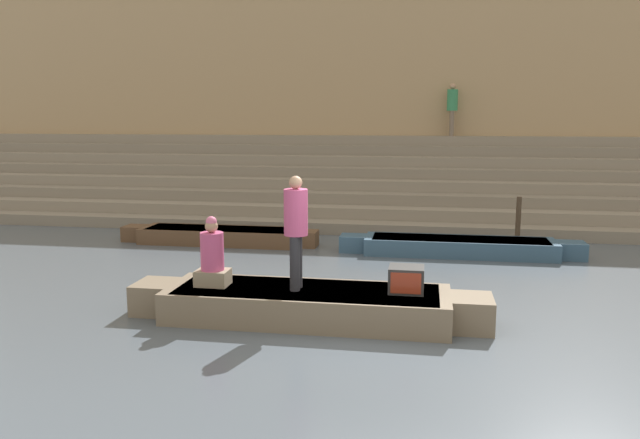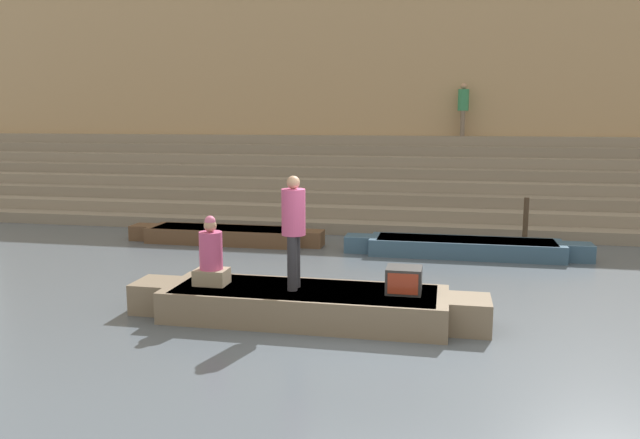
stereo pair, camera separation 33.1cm
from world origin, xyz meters
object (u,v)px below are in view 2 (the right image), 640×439
(rowboat_main, at_px, (305,303))
(person_standing, at_px, (294,225))
(mooring_post, at_px, (525,224))
(tv_set, at_px, (404,280))
(moored_boat_distant, at_px, (225,235))
(person_on_steps, at_px, (463,106))
(person_rowing, at_px, (211,257))
(moored_boat_shore, at_px, (465,247))

(rowboat_main, xyz_separation_m, person_standing, (-0.17, -0.01, 1.24))
(rowboat_main, xyz_separation_m, mooring_post, (3.97, 6.06, 0.37))
(tv_set, xyz_separation_m, moored_boat_distant, (-4.82, 5.36, -0.48))
(person_standing, xyz_separation_m, person_on_steps, (2.74, 12.50, 1.99))
(person_rowing, height_order, mooring_post, person_rowing)
(moored_boat_distant, distance_m, person_on_steps, 9.73)
(moored_boat_distant, bearing_deg, person_on_steps, 48.57)
(person_rowing, xyz_separation_m, moored_boat_shore, (4.08, 5.14, -0.72))
(moored_boat_shore, distance_m, person_on_steps, 8.07)
(moored_boat_distant, height_order, person_on_steps, person_on_steps)
(person_rowing, relative_size, person_on_steps, 0.63)
(person_standing, distance_m, mooring_post, 7.39)
(moored_boat_distant, height_order, mooring_post, mooring_post)
(person_rowing, relative_size, tv_set, 2.08)
(moored_boat_distant, xyz_separation_m, mooring_post, (7.27, 0.59, 0.42))
(moored_boat_shore, xyz_separation_m, moored_boat_distant, (-5.86, 0.35, 0.00))
(person_on_steps, bearing_deg, moored_boat_distant, -44.14)
(moored_boat_distant, bearing_deg, person_standing, -61.78)
(person_rowing, bearing_deg, person_standing, 6.56)
(person_on_steps, bearing_deg, person_rowing, -22.34)
(tv_set, distance_m, moored_boat_shore, 5.15)
(moored_boat_distant, bearing_deg, moored_boat_shore, -4.89)
(person_on_steps, bearing_deg, person_standing, -16.62)
(person_rowing, distance_m, mooring_post, 8.19)
(person_standing, bearing_deg, person_on_steps, 83.99)
(rowboat_main, relative_size, person_on_steps, 3.21)
(moored_boat_shore, relative_size, moored_boat_distant, 1.10)
(person_rowing, bearing_deg, tv_set, 8.40)
(mooring_post, bearing_deg, moored_boat_shore, -146.40)
(person_standing, height_order, mooring_post, person_standing)
(moored_boat_distant, bearing_deg, tv_set, -49.59)
(person_rowing, height_order, person_on_steps, person_on_steps)
(rowboat_main, bearing_deg, moored_boat_shore, 60.31)
(rowboat_main, distance_m, person_standing, 1.25)
(moored_boat_shore, height_order, moored_boat_distant, same)
(person_rowing, bearing_deg, rowboat_main, 6.72)
(moored_boat_shore, xyz_separation_m, mooring_post, (1.40, 0.93, 0.42))
(person_rowing, xyz_separation_m, mooring_post, (5.49, 6.08, -0.30))
(rowboat_main, distance_m, tv_set, 1.58)
(moored_boat_shore, bearing_deg, moored_boat_distant, 176.63)
(person_on_steps, bearing_deg, mooring_post, 8.00)
(mooring_post, bearing_deg, person_on_steps, 102.23)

